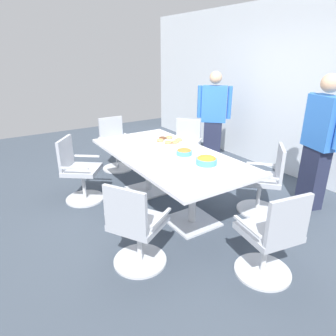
{
  "coord_description": "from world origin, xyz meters",
  "views": [
    {
      "loc": [
        3.1,
        -2.0,
        2.0
      ],
      "look_at": [
        0.0,
        0.0,
        0.55
      ],
      "focal_mm": 31.82,
      "sensor_mm": 36.0,
      "label": 1
    }
  ],
  "objects_px": {
    "office_chair_3": "(271,240)",
    "conference_table": "(168,163)",
    "office_chair_2": "(136,230)",
    "person_standing_0": "(214,118)",
    "plate_stack": "(140,136)",
    "snack_bowl_pretzels": "(184,152)",
    "napkin_pile": "(165,170)",
    "office_chair_0": "(115,147)",
    "person_standing_1": "(319,142)",
    "donut_platter": "(170,140)",
    "office_chair_1": "(79,173)",
    "snack_bowl_chips_orange": "(206,160)",
    "office_chair_5": "(185,149)",
    "office_chair_4": "(264,183)"
  },
  "relations": [
    {
      "from": "person_standing_0",
      "to": "napkin_pile",
      "type": "distance_m",
      "value": 2.5
    },
    {
      "from": "donut_platter",
      "to": "plate_stack",
      "type": "relative_size",
      "value": 1.92
    },
    {
      "from": "office_chair_0",
      "to": "office_chair_3",
      "type": "distance_m",
      "value": 3.41
    },
    {
      "from": "donut_platter",
      "to": "plate_stack",
      "type": "height_order",
      "value": "donut_platter"
    },
    {
      "from": "office_chair_2",
      "to": "person_standing_0",
      "type": "xyz_separation_m",
      "value": [
        -1.87,
        2.56,
        0.47
      ]
    },
    {
      "from": "office_chair_3",
      "to": "napkin_pile",
      "type": "relative_size",
      "value": 5.31
    },
    {
      "from": "conference_table",
      "to": "person_standing_1",
      "type": "distance_m",
      "value": 1.97
    },
    {
      "from": "office_chair_0",
      "to": "person_standing_0",
      "type": "relative_size",
      "value": 0.54
    },
    {
      "from": "office_chair_0",
      "to": "snack_bowl_chips_orange",
      "type": "height_order",
      "value": "office_chair_0"
    },
    {
      "from": "office_chair_1",
      "to": "plate_stack",
      "type": "bearing_deg",
      "value": 132.14
    },
    {
      "from": "donut_platter",
      "to": "office_chair_1",
      "type": "bearing_deg",
      "value": -105.22
    },
    {
      "from": "snack_bowl_chips_orange",
      "to": "person_standing_1",
      "type": "bearing_deg",
      "value": 70.83
    },
    {
      "from": "office_chair_5",
      "to": "donut_platter",
      "type": "distance_m",
      "value": 0.83
    },
    {
      "from": "snack_bowl_chips_orange",
      "to": "napkin_pile",
      "type": "height_order",
      "value": "snack_bowl_chips_orange"
    },
    {
      "from": "person_standing_1",
      "to": "donut_platter",
      "type": "xyz_separation_m",
      "value": [
        -1.53,
        -1.29,
        -0.15
      ]
    },
    {
      "from": "conference_table",
      "to": "office_chair_2",
      "type": "xyz_separation_m",
      "value": [
        0.89,
        -0.94,
        -0.22
      ]
    },
    {
      "from": "office_chair_2",
      "to": "person_standing_1",
      "type": "height_order",
      "value": "person_standing_1"
    },
    {
      "from": "office_chair_1",
      "to": "office_chair_5",
      "type": "bearing_deg",
      "value": 129.93
    },
    {
      "from": "office_chair_2",
      "to": "plate_stack",
      "type": "bearing_deg",
      "value": 120.02
    },
    {
      "from": "napkin_pile",
      "to": "snack_bowl_pretzels",
      "type": "bearing_deg",
      "value": 126.3
    },
    {
      "from": "office_chair_5",
      "to": "donut_platter",
      "type": "relative_size",
      "value": 2.35
    },
    {
      "from": "snack_bowl_chips_orange",
      "to": "donut_platter",
      "type": "relative_size",
      "value": 0.65
    },
    {
      "from": "office_chair_1",
      "to": "person_standing_0",
      "type": "height_order",
      "value": "person_standing_0"
    },
    {
      "from": "donut_platter",
      "to": "conference_table",
      "type": "bearing_deg",
      "value": -35.5
    },
    {
      "from": "office_chair_2",
      "to": "office_chair_4",
      "type": "xyz_separation_m",
      "value": [
        -0.07,
        1.9,
        0.0
      ]
    },
    {
      "from": "person_standing_0",
      "to": "donut_platter",
      "type": "relative_size",
      "value": 4.35
    },
    {
      "from": "office_chair_2",
      "to": "office_chair_3",
      "type": "xyz_separation_m",
      "value": [
        0.81,
        0.96,
        0.0
      ]
    },
    {
      "from": "office_chair_0",
      "to": "office_chair_2",
      "type": "bearing_deg",
      "value": 71.0
    },
    {
      "from": "snack_bowl_pretzels",
      "to": "person_standing_0",
      "type": "bearing_deg",
      "value": 127.38
    },
    {
      "from": "office_chair_0",
      "to": "person_standing_0",
      "type": "distance_m",
      "value": 1.86
    },
    {
      "from": "donut_platter",
      "to": "plate_stack",
      "type": "distance_m",
      "value": 0.51
    },
    {
      "from": "conference_table",
      "to": "office_chair_4",
      "type": "distance_m",
      "value": 1.28
    },
    {
      "from": "plate_stack",
      "to": "napkin_pile",
      "type": "xyz_separation_m",
      "value": [
        1.43,
        -0.44,
        0.01
      ]
    },
    {
      "from": "person_standing_1",
      "to": "plate_stack",
      "type": "distance_m",
      "value": 2.52
    },
    {
      "from": "person_standing_0",
      "to": "person_standing_1",
      "type": "relative_size",
      "value": 0.96
    },
    {
      "from": "person_standing_0",
      "to": "person_standing_1",
      "type": "distance_m",
      "value": 2.04
    },
    {
      "from": "office_chair_0",
      "to": "office_chair_3",
      "type": "height_order",
      "value": "same"
    },
    {
      "from": "snack_bowl_chips_orange",
      "to": "donut_platter",
      "type": "bearing_deg",
      "value": 171.6
    },
    {
      "from": "office_chair_5",
      "to": "person_standing_0",
      "type": "bearing_deg",
      "value": -119.98
    },
    {
      "from": "office_chair_3",
      "to": "conference_table",
      "type": "bearing_deg",
      "value": 100.94
    },
    {
      "from": "office_chair_3",
      "to": "donut_platter",
      "type": "distance_m",
      "value": 2.22
    },
    {
      "from": "office_chair_1",
      "to": "person_standing_0",
      "type": "distance_m",
      "value": 2.63
    },
    {
      "from": "snack_bowl_chips_orange",
      "to": "donut_platter",
      "type": "distance_m",
      "value": 1.04
    },
    {
      "from": "office_chair_2",
      "to": "office_chair_4",
      "type": "distance_m",
      "value": 1.9
    },
    {
      "from": "office_chair_1",
      "to": "plate_stack",
      "type": "xyz_separation_m",
      "value": [
        -0.08,
        1.03,
        0.36
      ]
    },
    {
      "from": "office_chair_4",
      "to": "napkin_pile",
      "type": "distance_m",
      "value": 1.42
    },
    {
      "from": "conference_table",
      "to": "napkin_pile",
      "type": "relative_size",
      "value": 14.0
    },
    {
      "from": "person_standing_1",
      "to": "snack_bowl_pretzels",
      "type": "xyz_separation_m",
      "value": [
        -0.93,
        -1.47,
        -0.13
      ]
    },
    {
      "from": "office_chair_0",
      "to": "office_chair_4",
      "type": "distance_m",
      "value": 2.71
    },
    {
      "from": "office_chair_5",
      "to": "office_chair_0",
      "type": "bearing_deg",
      "value": 13.63
    }
  ]
}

